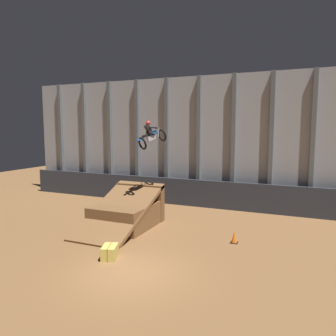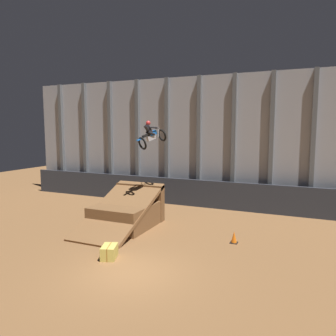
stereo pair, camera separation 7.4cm
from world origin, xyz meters
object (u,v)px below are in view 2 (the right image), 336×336
at_px(dirt_ramp, 128,212).
at_px(hay_bale_trackside, 109,252).
at_px(rider_bike_solo, 151,135).
at_px(traffic_cone_near_ramp, 234,237).

distance_m(dirt_ramp, hay_bale_trackside, 4.87).
height_order(rider_bike_solo, hay_bale_trackside, rider_bike_solo).
relative_size(dirt_ramp, hay_bale_trackside, 5.13).
relative_size(dirt_ramp, traffic_cone_near_ramp, 9.31).
bearing_deg(dirt_ramp, hay_bale_trackside, -68.85).
xyz_separation_m(rider_bike_solo, traffic_cone_near_ramp, (5.00, -1.01, -4.90)).
height_order(dirt_ramp, hay_bale_trackside, dirt_ramp).
distance_m(traffic_cone_near_ramp, hay_bale_trackside, 6.06).
relative_size(rider_bike_solo, traffic_cone_near_ramp, 3.14).
xyz_separation_m(dirt_ramp, rider_bike_solo, (1.27, 0.53, 4.39)).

